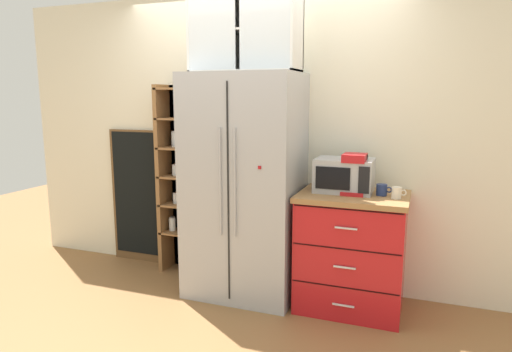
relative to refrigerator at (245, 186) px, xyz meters
The scene contains 13 objects.
ground_plane 0.92m from the refrigerator, 90.00° to the right, with size 10.64×10.64×0.00m, color olive.
wall_back_cream 0.52m from the refrigerator, 90.00° to the left, with size 4.95×0.10×2.55m, color silver.
refrigerator is the anchor object (origin of this frame).
pantry_shelf_column 0.76m from the refrigerator, 159.03° to the left, with size 0.48×0.27×1.76m.
counter_cabinet 1.00m from the refrigerator, ahead, with size 0.82×0.65×0.92m.
microwave 0.82m from the refrigerator, ahead, with size 0.44×0.33×0.26m.
coffee_maker 0.91m from the refrigerator, ahead, with size 0.17×0.20×0.31m.
mug_cream 1.21m from the refrigerator, ahead, with size 0.11×0.07×0.08m.
mug_navy 1.10m from the refrigerator, ahead, with size 0.12×0.08×0.09m.
bottle_cobalt 0.90m from the refrigerator, ahead, with size 0.07×0.07×0.25m.
bottle_green 0.90m from the refrigerator, ahead, with size 0.07×0.07×0.29m.
upper_cabinet 1.24m from the refrigerator, 90.00° to the left, with size 0.87×0.32×0.64m.
chalkboard_menu 1.34m from the refrigerator, 166.23° to the left, with size 0.60×0.04×1.33m.
Camera 1 is at (1.37, -3.38, 1.65)m, focal length 31.53 mm.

